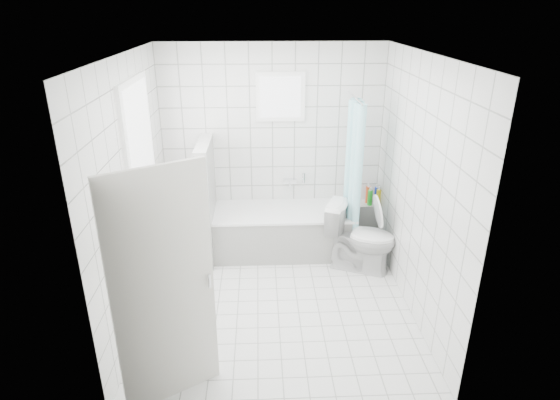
{
  "coord_description": "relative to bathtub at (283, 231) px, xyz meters",
  "views": [
    {
      "loc": [
        -0.16,
        -4.3,
        3.01
      ],
      "look_at": [
        0.04,
        0.35,
        1.05
      ],
      "focal_mm": 30.0,
      "sensor_mm": 36.0,
      "label": 1
    }
  ],
  "objects": [
    {
      "name": "tub_faucet",
      "position": [
        0.1,
        0.33,
        0.56
      ],
      "size": [
        0.18,
        0.06,
        0.06
      ],
      "primitive_type": "cube",
      "color": "silver",
      "rests_on": "wall_back"
    },
    {
      "name": "window_back",
      "position": [
        -0.02,
        0.33,
        1.66
      ],
      "size": [
        0.5,
        0.01,
        0.5
      ],
      "primitive_type": "cube",
      "color": "white",
      "rests_on": "wall_back"
    },
    {
      "name": "window_sill",
      "position": [
        -1.43,
        -0.82,
        0.57
      ],
      "size": [
        0.18,
        1.02,
        0.08
      ],
      "primitive_type": "cube",
      "color": "white",
      "rests_on": "wall_left"
    },
    {
      "name": "ledge_bottles",
      "position": [
        1.2,
        0.22,
        0.37
      ],
      "size": [
        0.18,
        0.17,
        0.23
      ],
      "color": "blue",
      "rests_on": "tiled_ledge"
    },
    {
      "name": "sill_bottles",
      "position": [
        -1.42,
        -0.9,
        0.74
      ],
      "size": [
        0.16,
        0.73,
        0.31
      ],
      "color": "#DD5697",
      "rests_on": "window_sill"
    },
    {
      "name": "shower_curtain",
      "position": [
        0.83,
        -0.16,
        0.81
      ],
      "size": [
        0.14,
        0.48,
        1.78
      ],
      "primitive_type": null,
      "color": "#4ACFDA",
      "rests_on": "curtain_rod"
    },
    {
      "name": "curtain_rod",
      "position": [
        0.83,
        -0.02,
        1.71
      ],
      "size": [
        0.02,
        0.8,
        0.02
      ],
      "primitive_type": "cylinder",
      "rotation": [
        1.57,
        0.0,
        0.0
      ],
      "color": "silver",
      "rests_on": "wall_back"
    },
    {
      "name": "wall_left",
      "position": [
        -1.52,
        -1.12,
        1.01
      ],
      "size": [
        0.02,
        3.0,
        2.6
      ],
      "primitive_type": "cube",
      "color": "white",
      "rests_on": "ground"
    },
    {
      "name": "wall_back",
      "position": [
        -0.12,
        0.38,
        1.01
      ],
      "size": [
        2.8,
        0.02,
        2.6
      ],
      "primitive_type": "cube",
      "color": "white",
      "rests_on": "ground"
    },
    {
      "name": "ceiling",
      "position": [
        -0.12,
        -1.12,
        2.31
      ],
      "size": [
        3.0,
        3.0,
        0.0
      ],
      "primitive_type": "plane",
      "rotation": [
        3.14,
        0.0,
        0.0
      ],
      "color": "white",
      "rests_on": "ground"
    },
    {
      "name": "wall_right",
      "position": [
        1.28,
        -1.12,
        1.01
      ],
      "size": [
        0.02,
        3.0,
        2.6
      ],
      "primitive_type": "cube",
      "color": "white",
      "rests_on": "ground"
    },
    {
      "name": "window_left",
      "position": [
        -1.48,
        -0.82,
        1.31
      ],
      "size": [
        0.01,
        0.9,
        1.4
      ],
      "primitive_type": "cube",
      "color": "white",
      "rests_on": "wall_left"
    },
    {
      "name": "wall_front",
      "position": [
        -0.12,
        -2.62,
        1.01
      ],
      "size": [
        2.8,
        0.02,
        2.6
      ],
      "primitive_type": "cube",
      "color": "white",
      "rests_on": "ground"
    },
    {
      "name": "tiled_ledge",
      "position": [
        1.18,
        0.25,
        -0.02
      ],
      "size": [
        0.4,
        0.24,
        0.55
      ],
      "primitive_type": "cube",
      "color": "white",
      "rests_on": "ground"
    },
    {
      "name": "ground",
      "position": [
        -0.12,
        -1.12,
        -0.29
      ],
      "size": [
        3.0,
        3.0,
        0.0
      ],
      "primitive_type": "plane",
      "color": "white",
      "rests_on": "ground"
    },
    {
      "name": "door",
      "position": [
        -1.03,
        -2.4,
        0.71
      ],
      "size": [
        0.71,
        0.44,
        2.0
      ],
      "primitive_type": "cube",
      "rotation": [
        0.0,
        0.0,
        -1.03
      ],
      "color": "silver",
      "rests_on": "ground"
    },
    {
      "name": "partition_wall",
      "position": [
        -0.95,
        -0.05,
        0.46
      ],
      "size": [
        0.15,
        0.85,
        1.5
      ],
      "primitive_type": "cube",
      "color": "white",
      "rests_on": "ground"
    },
    {
      "name": "bathtub",
      "position": [
        0.0,
        0.0,
        0.0
      ],
      "size": [
        1.77,
        0.77,
        0.58
      ],
      "color": "white",
      "rests_on": "ground"
    },
    {
      "name": "toilet",
      "position": [
        0.91,
        -0.47,
        0.13
      ],
      "size": [
        0.93,
        0.74,
        0.84
      ],
      "primitive_type": "imported",
      "rotation": [
        0.0,
        0.0,
        1.18
      ],
      "color": "white",
      "rests_on": "ground"
    }
  ]
}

